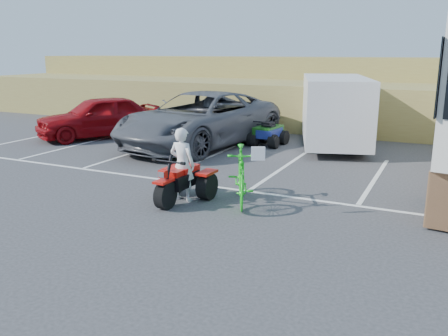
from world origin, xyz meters
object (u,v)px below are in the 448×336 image
at_px(red_car, 99,117).
at_px(quad_atv_blue, 269,145).
at_px(cargo_trailer, 334,109).
at_px(red_trike_atv, 180,201).
at_px(quad_atv_green, 268,145).
at_px(green_dirt_bike, 241,175).
at_px(grey_pickup, 200,119).
at_px(rider, 182,164).

bearing_deg(red_car, quad_atv_blue, 42.90).
relative_size(cargo_trailer, quad_atv_blue, 4.40).
relative_size(red_trike_atv, quad_atv_green, 1.15).
bearing_deg(quad_atv_blue, green_dirt_bike, -72.86).
bearing_deg(quad_atv_blue, grey_pickup, -151.47).
bearing_deg(grey_pickup, red_trike_atv, -56.64).
height_order(rider, quad_atv_green, rider).
relative_size(grey_pickup, quad_atv_green, 4.86).
height_order(red_trike_atv, red_car, red_car).
height_order(red_trike_atv, quad_atv_blue, red_trike_atv).
height_order(red_trike_atv, cargo_trailer, cargo_trailer).
distance_m(red_trike_atv, red_car, 9.47).
relative_size(red_trike_atv, cargo_trailer, 0.29).
xyz_separation_m(cargo_trailer, quad_atv_green, (-2.23, -0.84, -1.36)).
bearing_deg(cargo_trailer, green_dirt_bike, -110.33).
bearing_deg(rider, grey_pickup, -63.71).
height_order(red_car, cargo_trailer, cargo_trailer).
xyz_separation_m(grey_pickup, cargo_trailer, (4.44, 2.08, 0.37)).
distance_m(grey_pickup, quad_atv_blue, 2.74).
bearing_deg(red_car, red_trike_atv, -7.15).
relative_size(green_dirt_bike, quad_atv_blue, 1.66).
distance_m(rider, quad_atv_blue, 7.19).
bearing_deg(red_trike_atv, quad_atv_blue, 95.19).
bearing_deg(quad_atv_green, quad_atv_blue, -43.38).
bearing_deg(red_car, quad_atv_green, 43.93).
xyz_separation_m(red_trike_atv, quad_atv_blue, (-0.46, 7.27, 0.00)).
relative_size(red_car, quad_atv_blue, 3.75).
xyz_separation_m(quad_atv_blue, quad_atv_green, (-0.09, 0.11, 0.00)).
bearing_deg(rider, quad_atv_green, -84.04).
xyz_separation_m(red_trike_atv, cargo_trailer, (1.68, 8.22, 1.36)).
height_order(quad_atv_blue, quad_atv_green, quad_atv_green).
bearing_deg(grey_pickup, rider, -56.07).
xyz_separation_m(rider, cargo_trailer, (1.67, 8.07, 0.50)).
height_order(rider, green_dirt_bike, rider).
height_order(grey_pickup, quad_atv_green, grey_pickup).
xyz_separation_m(rider, quad_atv_blue, (-0.47, 7.12, -0.86)).
distance_m(green_dirt_bike, red_car, 10.18).
distance_m(red_car, cargo_trailer, 9.29).
distance_m(green_dirt_bike, grey_pickup, 6.92).
bearing_deg(green_dirt_bike, grey_pickup, 101.28).
relative_size(rider, quad_atv_blue, 1.31).
distance_m(rider, red_car, 9.34).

